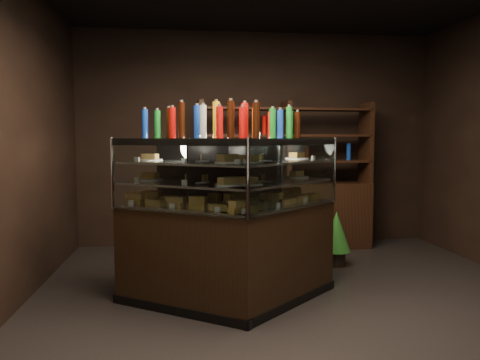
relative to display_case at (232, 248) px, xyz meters
name	(u,v)px	position (x,y,z in m)	size (l,w,h in m)	color
ground	(297,302)	(0.60, -0.09, -0.51)	(5.00, 5.00, 0.00)	black
room_shell	(299,90)	(0.60, -0.09, 1.43)	(5.02, 5.02, 3.01)	black
display_case	(232,248)	(0.00, 0.00, 0.00)	(2.16, 1.46, 1.52)	black
food_display	(232,181)	(0.00, -0.01, 0.62)	(1.76, 0.98, 0.47)	gold
bottles_top	(231,122)	(0.00, 0.00, 1.15)	(1.59, 0.84, 0.30)	#B20C0A
potted_conifer	(336,231)	(1.36, 1.09, -0.09)	(0.34, 0.34, 0.73)	black
back_shelving	(285,205)	(0.93, 1.96, 0.10)	(2.38, 0.55, 2.00)	black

